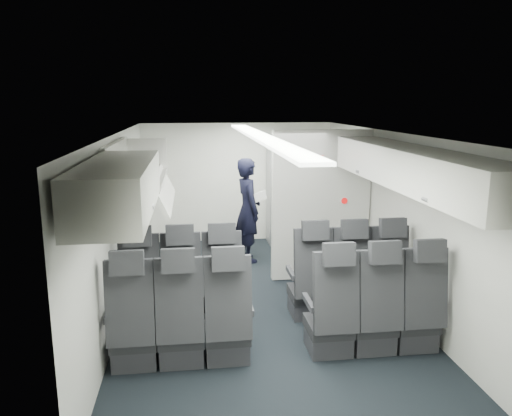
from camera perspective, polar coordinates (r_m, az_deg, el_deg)
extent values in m
cube|color=black|center=(6.51, 0.46, -10.73)|extent=(3.40, 6.00, 0.01)
cube|color=white|center=(6.02, 0.50, 8.56)|extent=(3.40, 6.00, 0.01)
cube|color=silver|center=(9.10, -2.12, 2.92)|extent=(3.40, 0.01, 2.15)
cube|color=silver|center=(3.39, 7.68, -13.26)|extent=(3.40, 0.01, 2.15)
cube|color=silver|center=(6.18, -15.33, -1.87)|extent=(0.01, 6.00, 2.15)
cube|color=silver|center=(6.62, 15.21, -0.95)|extent=(0.01, 6.00, 2.15)
cube|color=white|center=(6.02, 0.50, 8.18)|extent=(0.25, 5.52, 0.03)
cube|color=black|center=(5.97, -12.77, -10.37)|extent=(0.44, 0.46, 0.12)
cube|color=#2D2D33|center=(6.03, -12.70, -11.78)|extent=(0.42, 0.42, 0.22)
cube|color=black|center=(5.61, -13.18, -6.97)|extent=(0.44, 0.20, 0.80)
cube|color=black|center=(5.44, -13.43, -3.15)|extent=(0.30, 0.12, 0.23)
cube|color=#2D2D33|center=(5.87, -15.08, -7.97)|extent=(0.05, 0.40, 0.06)
cube|color=#2D2D33|center=(5.82, -10.75, -7.91)|extent=(0.05, 0.40, 0.06)
cube|color=black|center=(5.94, -8.38, -10.30)|extent=(0.44, 0.46, 0.12)
cube|color=#2D2D33|center=(6.00, -8.33, -11.72)|extent=(0.42, 0.42, 0.22)
cube|color=black|center=(5.58, -8.55, -6.88)|extent=(0.44, 0.20, 0.80)
cube|color=black|center=(5.41, -8.69, -3.04)|extent=(0.30, 0.12, 0.23)
cube|color=#2D2D33|center=(5.82, -10.65, -7.91)|extent=(0.05, 0.40, 0.06)
cube|color=#2D2D33|center=(5.81, -6.28, -7.80)|extent=(0.05, 0.40, 0.06)
cube|color=black|center=(5.95, -3.97, -10.17)|extent=(0.44, 0.46, 0.12)
cube|color=#2D2D33|center=(6.01, -3.95, -11.58)|extent=(0.42, 0.42, 0.22)
cube|color=black|center=(5.58, -3.90, -6.74)|extent=(0.44, 0.20, 0.80)
cube|color=black|center=(5.42, -3.92, -2.91)|extent=(0.30, 0.12, 0.23)
cube|color=#2D2D33|center=(5.81, -6.18, -7.80)|extent=(0.05, 0.40, 0.06)
cube|color=#2D2D33|center=(5.84, -1.82, -7.65)|extent=(0.05, 0.40, 0.06)
cube|color=black|center=(6.09, 5.98, -9.66)|extent=(0.44, 0.46, 0.12)
cube|color=#2D2D33|center=(6.15, 5.95, -11.05)|extent=(0.42, 0.42, 0.22)
cube|color=black|center=(5.74, 6.59, -6.28)|extent=(0.44, 0.20, 0.80)
cube|color=black|center=(5.58, 6.81, -2.54)|extent=(0.30, 0.12, 0.23)
cube|color=#2D2D33|center=(5.92, 4.02, -7.38)|extent=(0.05, 0.40, 0.06)
cube|color=#2D2D33|center=(6.02, 8.16, -7.15)|extent=(0.05, 0.40, 0.06)
cube|color=black|center=(6.21, 10.08, -9.37)|extent=(0.44, 0.46, 0.12)
cube|color=#2D2D33|center=(6.27, 10.03, -10.73)|extent=(0.42, 0.42, 0.22)
cube|color=black|center=(5.86, 10.89, -6.03)|extent=(0.44, 0.20, 0.80)
cube|color=black|center=(5.70, 11.20, -2.36)|extent=(0.30, 0.12, 0.23)
cube|color=#2D2D33|center=(6.02, 8.25, -7.14)|extent=(0.05, 0.40, 0.06)
cube|color=#2D2D33|center=(6.15, 12.23, -6.88)|extent=(0.05, 0.40, 0.06)
cube|color=black|center=(6.35, 14.01, -9.04)|extent=(0.44, 0.46, 0.12)
cube|color=#2D2D33|center=(6.41, 13.93, -10.38)|extent=(0.42, 0.42, 0.22)
cube|color=black|center=(6.01, 14.98, -5.76)|extent=(0.44, 0.20, 0.80)
cube|color=black|center=(5.86, 15.38, -2.18)|extent=(0.30, 0.12, 0.23)
cube|color=#2D2D33|center=(6.16, 12.32, -6.87)|extent=(0.05, 0.40, 0.06)
cube|color=#2D2D33|center=(6.31, 16.11, -6.59)|extent=(0.05, 0.40, 0.06)
cube|color=black|center=(5.15, -13.68, -14.17)|extent=(0.44, 0.46, 0.12)
cube|color=#2D2D33|center=(5.22, -13.59, -15.74)|extent=(0.42, 0.42, 0.22)
cube|color=black|center=(4.77, -14.23, -10.47)|extent=(0.44, 0.20, 0.80)
cube|color=black|center=(4.59, -14.56, -6.08)|extent=(0.30, 0.12, 0.23)
cube|color=#2D2D33|center=(5.04, -16.41, -11.44)|extent=(0.05, 0.40, 0.06)
cube|color=#2D2D33|center=(4.99, -11.32, -11.42)|extent=(0.05, 0.40, 0.06)
cube|color=black|center=(5.12, -8.51, -14.12)|extent=(0.44, 0.46, 0.12)
cube|color=#2D2D33|center=(5.19, -8.46, -15.70)|extent=(0.42, 0.42, 0.22)
cube|color=black|center=(4.74, -8.73, -10.39)|extent=(0.44, 0.20, 0.80)
cube|color=black|center=(4.55, -8.90, -5.97)|extent=(0.30, 0.12, 0.23)
cube|color=#2D2D33|center=(4.99, -11.20, -11.42)|extent=(0.05, 0.40, 0.06)
cube|color=#2D2D33|center=(4.97, -6.04, -11.31)|extent=(0.05, 0.40, 0.06)
cube|color=black|center=(5.13, -3.33, -13.96)|extent=(0.44, 0.46, 0.12)
cube|color=#2D2D33|center=(5.20, -3.31, -15.54)|extent=(0.42, 0.42, 0.22)
cube|color=black|center=(4.74, -3.20, -10.23)|extent=(0.44, 0.20, 0.80)
cube|color=black|center=(4.56, -3.21, -5.81)|extent=(0.30, 0.12, 0.23)
cube|color=#2D2D33|center=(4.97, -5.92, -11.30)|extent=(0.05, 0.40, 0.06)
cube|color=#2D2D33|center=(5.00, -0.78, -11.10)|extent=(0.05, 0.40, 0.06)
cube|color=black|center=(5.29, 8.28, -13.20)|extent=(0.44, 0.46, 0.12)
cube|color=#2D2D33|center=(5.36, 8.23, -14.75)|extent=(0.42, 0.42, 0.22)
cube|color=black|center=(4.92, 9.14, -9.52)|extent=(0.44, 0.20, 0.80)
cube|color=black|center=(4.74, 9.47, -5.24)|extent=(0.30, 0.12, 0.23)
cube|color=#2D2D33|center=(5.10, 6.05, -10.70)|extent=(0.05, 0.40, 0.06)
cube|color=#2D2D33|center=(5.22, 10.83, -10.33)|extent=(0.05, 0.40, 0.06)
cube|color=black|center=(5.43, 12.98, -12.74)|extent=(0.44, 0.46, 0.12)
cube|color=#2D2D33|center=(5.49, 12.90, -14.26)|extent=(0.42, 0.42, 0.22)
cube|color=black|center=(5.06, 14.09, -9.11)|extent=(0.44, 0.20, 0.80)
cube|color=black|center=(4.89, 14.54, -4.94)|extent=(0.30, 0.12, 0.23)
cube|color=#2D2D33|center=(5.22, 10.94, -10.32)|extent=(0.05, 0.40, 0.06)
cube|color=#2D2D33|center=(5.37, 15.47, -9.90)|extent=(0.05, 0.40, 0.06)
cube|color=black|center=(5.59, 17.41, -12.23)|extent=(0.44, 0.46, 0.12)
cube|color=#2D2D33|center=(5.66, 17.31, -13.71)|extent=(0.42, 0.42, 0.22)
cube|color=black|center=(5.24, 18.73, -8.67)|extent=(0.44, 0.20, 0.80)
cube|color=black|center=(5.07, 19.28, -4.62)|extent=(0.30, 0.12, 0.23)
cube|color=#2D2D33|center=(5.37, 15.57, -9.89)|extent=(0.05, 0.40, 0.06)
cube|color=#2D2D33|center=(5.55, 19.81, -9.44)|extent=(0.05, 0.40, 0.06)
cube|color=silver|center=(4.04, -15.46, 2.27)|extent=(0.52, 1.80, 0.40)
cylinder|color=slate|center=(4.05, -11.83, 0.15)|extent=(0.04, 0.10, 0.04)
cube|color=#9E9E93|center=(5.79, -13.03, 3.23)|extent=(0.52, 1.70, 0.04)
cube|color=silver|center=(5.80, -15.69, 5.10)|extent=(0.06, 1.70, 0.44)
cube|color=silver|center=(4.95, -14.03, 4.06)|extent=(0.52, 0.04, 0.40)
cube|color=silver|center=(6.59, -12.44, 6.05)|extent=(0.52, 0.04, 0.40)
cube|color=silver|center=(5.79, -10.52, 2.23)|extent=(0.21, 1.61, 0.38)
cube|color=silver|center=(4.58, 21.80, 2.95)|extent=(0.52, 1.80, 0.40)
cylinder|color=slate|center=(4.49, 18.85, 0.93)|extent=(0.04, 0.10, 0.04)
cube|color=silver|center=(6.15, 13.91, 5.57)|extent=(0.52, 1.70, 0.40)
cylinder|color=slate|center=(6.09, 11.63, 4.09)|extent=(0.04, 0.10, 0.04)
cube|color=silver|center=(7.13, 7.41, 0.29)|extent=(1.40, 0.12, 2.13)
cube|color=white|center=(6.92, 6.68, 5.86)|extent=(0.24, 0.01, 0.10)
cube|color=red|center=(6.90, 6.29, 5.85)|extent=(0.13, 0.01, 0.04)
cube|color=red|center=(6.94, 7.50, 5.85)|extent=(0.05, 0.01, 0.03)
cylinder|color=white|center=(7.14, 10.05, 0.83)|extent=(0.11, 0.01, 0.11)
cylinder|color=red|center=(7.13, 10.07, 0.82)|extent=(0.09, 0.01, 0.09)
cube|color=#939399|center=(8.99, 4.09, 1.98)|extent=(0.85, 0.50, 1.90)
cube|color=#3F3F42|center=(8.83, 4.39, -1.19)|extent=(0.80, 0.01, 0.02)
cube|color=#3F3F42|center=(8.73, 4.44, 2.00)|extent=(0.80, 0.01, 0.02)
cube|color=#3F3F42|center=(8.66, 4.49, 5.26)|extent=(0.80, 0.01, 0.02)
cube|color=silver|center=(7.70, -13.32, -0.02)|extent=(0.10, 0.92, 1.86)
cylinder|color=black|center=(7.61, -13.05, 3.68)|extent=(0.03, 0.22, 0.22)
cube|color=gold|center=(7.98, -12.70, 0.79)|extent=(0.02, 0.10, 0.75)
cylinder|color=white|center=(6.91, -14.32, 1.53)|extent=(0.01, 0.11, 0.11)
cylinder|color=red|center=(6.91, -14.23, 1.53)|extent=(0.01, 0.09, 0.09)
imported|color=black|center=(7.94, -0.92, -0.22)|extent=(0.51, 0.67, 1.66)
cube|color=black|center=(5.99, -13.33, 4.65)|extent=(0.40, 0.29, 0.23)
cube|color=white|center=(7.87, 0.49, 1.34)|extent=(0.20, 0.07, 0.14)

